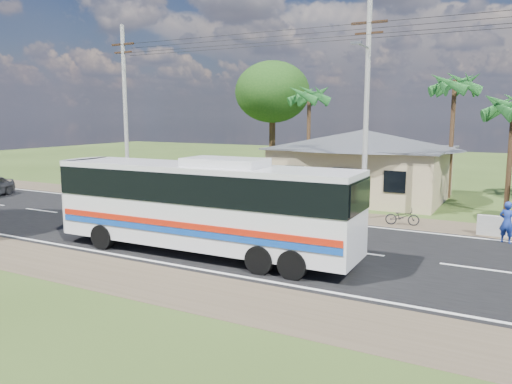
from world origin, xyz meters
TOP-DOWN VIEW (x-y plane):
  - ground at (0.00, 0.00)m, footprint 120.00×120.00m
  - road at (0.00, 0.00)m, footprint 120.00×16.00m
  - house at (1.00, 13.00)m, footprint 12.40×10.00m
  - utility_poles at (2.67, 6.49)m, footprint 32.80×2.22m
  - palm_mid at (6.00, 15.50)m, footprint 2.80×2.80m
  - palm_far at (-4.00, 16.00)m, footprint 2.80×2.80m
  - tree_behind_house at (-8.00, 18.00)m, footprint 6.00×6.00m
  - coach_bus at (-0.46, -3.04)m, footprint 12.18×2.86m
  - motorcycle at (5.14, 5.89)m, footprint 1.69×0.90m
  - person at (9.73, 4.45)m, footprint 0.76×0.62m

SIDE VIEW (x-z plane):
  - ground at x=0.00m, z-range 0.00..0.00m
  - road at x=0.00m, z-range -0.01..0.02m
  - motorcycle at x=5.14m, z-range 0.00..0.84m
  - person at x=9.73m, z-range 0.00..1.78m
  - coach_bus at x=-0.46m, z-range 0.27..4.03m
  - house at x=1.00m, z-range 0.14..5.14m
  - utility_poles at x=2.67m, z-range 0.27..11.27m
  - palm_far at x=-4.00m, z-range 2.83..10.53m
  - tree_behind_house at x=-8.00m, z-range 2.31..11.92m
  - palm_mid at x=6.00m, z-range 3.06..11.26m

